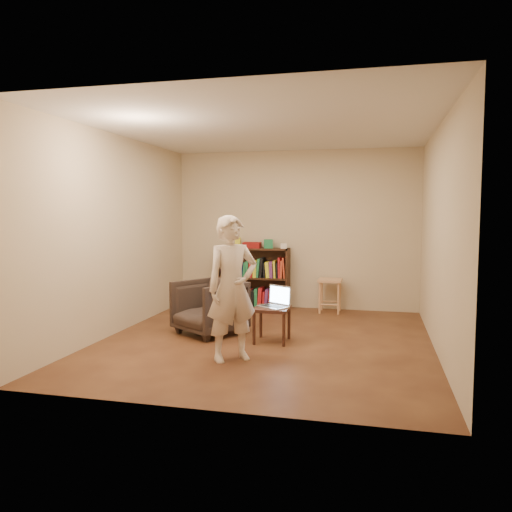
% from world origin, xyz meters
% --- Properties ---
extents(floor, '(4.50, 4.50, 0.00)m').
position_xyz_m(floor, '(0.00, 0.00, 0.00)').
color(floor, '#402014').
rests_on(floor, ground).
extents(ceiling, '(4.50, 4.50, 0.00)m').
position_xyz_m(ceiling, '(0.00, 0.00, 2.60)').
color(ceiling, silver).
rests_on(ceiling, wall_back).
extents(wall_back, '(4.00, 0.00, 4.00)m').
position_xyz_m(wall_back, '(0.00, 2.25, 1.30)').
color(wall_back, beige).
rests_on(wall_back, floor).
extents(wall_left, '(0.00, 4.50, 4.50)m').
position_xyz_m(wall_left, '(-2.00, 0.00, 1.30)').
color(wall_left, beige).
rests_on(wall_left, floor).
extents(wall_right, '(0.00, 4.50, 4.50)m').
position_xyz_m(wall_right, '(2.00, 0.00, 1.30)').
color(wall_right, beige).
rests_on(wall_right, floor).
extents(bookshelf, '(1.20, 0.30, 1.00)m').
position_xyz_m(bookshelf, '(-0.67, 2.09, 0.44)').
color(bookshelf, black).
rests_on(bookshelf, floor).
extents(box_yellow, '(0.23, 0.19, 0.17)m').
position_xyz_m(box_yellow, '(-1.00, 2.06, 1.08)').
color(box_yellow, yellow).
rests_on(box_yellow, bookshelf).
extents(red_cloth, '(0.30, 0.22, 0.10)m').
position_xyz_m(red_cloth, '(-0.69, 2.06, 1.05)').
color(red_cloth, maroon).
rests_on(red_cloth, bookshelf).
extents(box_green, '(0.17, 0.17, 0.14)m').
position_xyz_m(box_green, '(-0.42, 2.08, 1.07)').
color(box_green, '#1F7747').
rests_on(box_green, bookshelf).
extents(box_white, '(0.12, 0.12, 0.08)m').
position_xyz_m(box_white, '(-0.16, 2.06, 1.04)').
color(box_white, white).
rests_on(box_white, bookshelf).
extents(stool, '(0.37, 0.37, 0.53)m').
position_xyz_m(stool, '(0.61, 1.97, 0.43)').
color(stool, tan).
rests_on(stool, floor).
extents(armchair, '(1.06, 1.07, 0.71)m').
position_xyz_m(armchair, '(-0.79, 0.17, 0.35)').
color(armchair, '#312721').
rests_on(armchair, floor).
extents(side_table, '(0.42, 0.42, 0.43)m').
position_xyz_m(side_table, '(0.09, -0.04, 0.36)').
color(side_table, black).
rests_on(side_table, floor).
extents(laptop, '(0.43, 0.40, 0.26)m').
position_xyz_m(laptop, '(0.13, -0.01, 0.49)').
color(laptop, silver).
rests_on(laptop, side_table).
extents(person, '(0.68, 0.65, 1.56)m').
position_xyz_m(person, '(-0.17, -0.88, 0.78)').
color(person, beige).
rests_on(person, floor).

